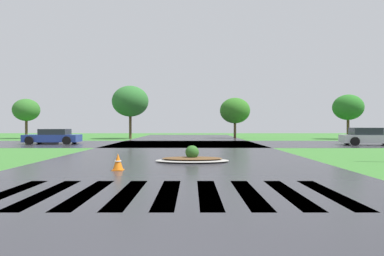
% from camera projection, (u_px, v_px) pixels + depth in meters
% --- Properties ---
extents(asphalt_roadway, '(11.60, 80.00, 0.01)m').
position_uv_depth(asphalt_roadway, '(177.00, 166.00, 13.17)').
color(asphalt_roadway, '#2B2B30').
rests_on(asphalt_roadway, ground).
extents(asphalt_cross_road, '(90.00, 10.44, 0.01)m').
position_uv_depth(asphalt_cross_road, '(184.00, 144.00, 28.27)').
color(asphalt_cross_road, '#2B2B30').
rests_on(asphalt_cross_road, ground).
extents(crosswalk_stripes, '(7.65, 3.47, 0.01)m').
position_uv_depth(crosswalk_stripes, '(167.00, 193.00, 7.85)').
color(crosswalk_stripes, white).
rests_on(crosswalk_stripes, ground).
extents(median_island, '(3.03, 1.63, 0.68)m').
position_uv_depth(median_island, '(191.00, 158.00, 14.49)').
color(median_island, '#9E9B93').
rests_on(median_island, ground).
extents(car_dark_suv, '(4.29, 2.46, 1.31)m').
position_uv_depth(car_dark_suv, '(368.00, 137.00, 26.44)').
color(car_dark_suv, '#B7B7BF').
rests_on(car_dark_suv, ground).
extents(car_silver_hatch, '(4.24, 2.26, 1.19)m').
position_uv_depth(car_silver_hatch, '(52.00, 137.00, 27.97)').
color(car_silver_hatch, navy).
rests_on(car_silver_hatch, ground).
extents(drainage_pipe_stack, '(1.61, 0.89, 0.88)m').
position_uv_depth(drainage_pipe_stack, '(49.00, 137.00, 30.01)').
color(drainage_pipe_stack, '#9E9B93').
rests_on(drainage_pipe_stack, ground).
extents(traffic_cone, '(0.37, 0.37, 0.57)m').
position_uv_depth(traffic_cone, '(117.00, 162.00, 11.79)').
color(traffic_cone, orange).
rests_on(traffic_cone, ground).
extents(background_treeline, '(37.88, 5.52, 5.76)m').
position_uv_depth(background_treeline, '(183.00, 106.00, 38.43)').
color(background_treeline, '#4C3823').
rests_on(background_treeline, ground).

